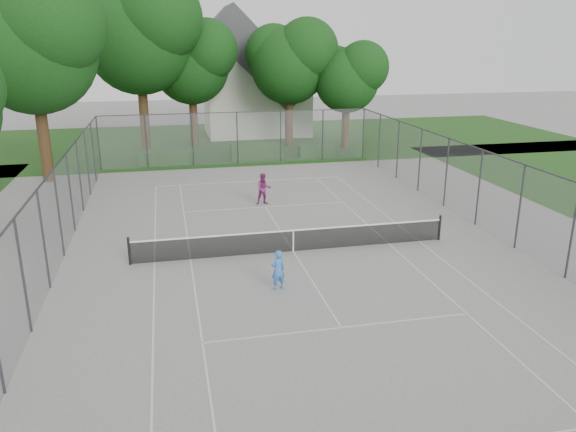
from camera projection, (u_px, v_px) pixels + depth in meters
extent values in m
plane|color=slate|center=(293.00, 252.00, 22.70)|extent=(120.00, 120.00, 0.00)
cube|color=#193F12|center=(224.00, 141.00, 46.89)|extent=(60.00, 20.00, 0.00)
cube|color=beige|center=(249.00, 181.00, 33.76)|extent=(10.97, 0.06, 0.01)
cube|color=beige|center=(155.00, 263.00, 21.58)|extent=(0.06, 23.77, 0.01)
cube|color=beige|center=(419.00, 241.00, 23.82)|extent=(0.06, 23.77, 0.01)
cube|color=beige|center=(191.00, 260.00, 21.86)|extent=(0.06, 23.77, 0.01)
cube|color=beige|center=(389.00, 244.00, 23.54)|extent=(0.06, 23.77, 0.01)
cube|color=beige|center=(341.00, 328.00, 16.74)|extent=(8.23, 0.06, 0.01)
cube|color=beige|center=(265.00, 207.00, 28.65)|extent=(8.23, 0.06, 0.01)
cube|color=beige|center=(293.00, 251.00, 22.70)|extent=(0.06, 12.80, 0.01)
cube|color=beige|center=(250.00, 182.00, 33.62)|extent=(0.06, 0.30, 0.01)
cylinder|color=black|center=(129.00, 251.00, 21.23)|extent=(0.10, 0.10, 1.10)
cylinder|color=black|center=(440.00, 228.00, 23.84)|extent=(0.10, 0.10, 1.10)
cube|color=black|center=(293.00, 241.00, 22.56)|extent=(12.67, 0.01, 0.86)
cube|color=white|center=(293.00, 230.00, 22.42)|extent=(12.77, 0.03, 0.06)
cube|color=white|center=(293.00, 241.00, 22.57)|extent=(0.05, 0.02, 0.88)
cylinder|color=#38383D|center=(99.00, 143.00, 36.14)|extent=(0.08, 0.08, 3.50)
cylinder|color=#38383D|center=(363.00, 134.00, 39.83)|extent=(0.08, 0.08, 3.50)
cube|color=slate|center=(237.00, 138.00, 37.99)|extent=(18.00, 0.02, 3.50)
cube|color=slate|center=(52.00, 226.00, 20.33)|extent=(0.02, 34.00, 3.50)
cube|color=slate|center=(498.00, 197.00, 24.01)|extent=(0.02, 34.00, 3.50)
cube|color=#38383D|center=(237.00, 112.00, 37.45)|extent=(18.00, 0.05, 0.05)
cube|color=#38383D|center=(45.00, 179.00, 19.79)|extent=(0.05, 34.00, 0.05)
cube|color=#38383D|center=(503.00, 157.00, 23.48)|extent=(0.05, 34.00, 0.05)
cylinder|color=#392515|center=(144.00, 116.00, 41.75)|extent=(0.68, 0.68, 5.37)
sphere|color=black|center=(138.00, 41.00, 40.12)|extent=(7.64, 7.64, 7.64)
sphere|color=black|center=(159.00, 18.00, 38.90)|extent=(6.11, 6.11, 6.11)
sphere|color=black|center=(118.00, 24.00, 40.39)|extent=(5.73, 5.73, 5.73)
cylinder|color=#392515|center=(194.00, 120.00, 44.35)|extent=(0.62, 0.62, 4.13)
sphere|color=black|center=(191.00, 66.00, 43.10)|extent=(5.88, 5.88, 5.88)
sphere|color=black|center=(207.00, 50.00, 42.16)|extent=(4.70, 4.70, 4.70)
sphere|color=black|center=(176.00, 54.00, 43.30)|extent=(4.41, 4.41, 4.41)
cylinder|color=#392515|center=(289.00, 120.00, 44.26)|extent=(0.62, 0.62, 4.15)
sphere|color=black|center=(289.00, 65.00, 43.00)|extent=(5.91, 5.91, 5.91)
sphere|color=black|center=(307.00, 49.00, 42.06)|extent=(4.73, 4.73, 4.73)
sphere|color=black|center=(274.00, 53.00, 43.21)|extent=(4.43, 4.43, 4.43)
cylinder|color=#392515|center=(345.00, 125.00, 43.67)|extent=(0.59, 0.59, 3.45)
sphere|color=black|center=(347.00, 80.00, 42.62)|extent=(4.90, 4.90, 4.90)
sphere|color=black|center=(363.00, 67.00, 41.84)|extent=(3.92, 3.92, 3.92)
sphere|color=black|center=(334.00, 70.00, 42.79)|extent=(3.68, 3.68, 3.68)
cylinder|color=#392515|center=(44.00, 139.00, 33.13)|extent=(0.66, 0.66, 5.06)
sphere|color=black|center=(32.00, 50.00, 31.59)|extent=(7.20, 7.20, 7.20)
sphere|color=black|center=(53.00, 23.00, 30.45)|extent=(5.76, 5.76, 5.76)
sphere|color=black|center=(9.00, 30.00, 31.85)|extent=(5.40, 5.40, 5.40)
cube|color=#1E4817|center=(167.00, 157.00, 38.27)|extent=(3.76, 1.13, 0.94)
cube|color=#1E4817|center=(256.00, 151.00, 39.74)|extent=(3.61, 1.03, 1.13)
cube|color=#1E4817|center=(317.00, 151.00, 40.70)|extent=(2.66, 0.97, 0.80)
cube|color=silver|center=(256.00, 96.00, 49.64)|extent=(8.76, 6.57, 6.57)
cube|color=#424246|center=(255.00, 58.00, 48.64)|extent=(8.68, 6.79, 8.68)
imported|color=#3673CA|center=(278.00, 270.00, 19.11)|extent=(0.60, 0.48, 1.42)
imported|color=#7D295F|center=(264.00, 189.00, 28.93)|extent=(0.83, 0.67, 1.63)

